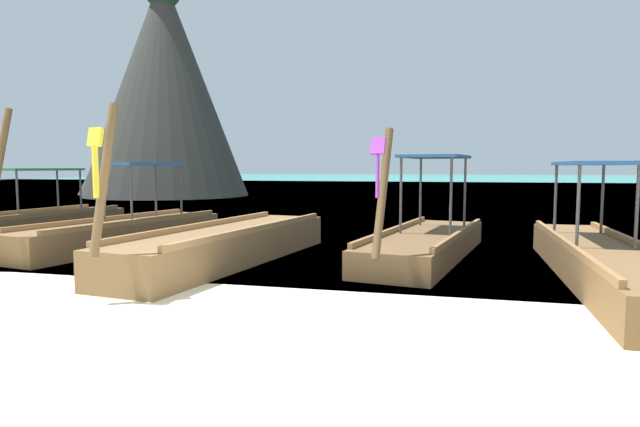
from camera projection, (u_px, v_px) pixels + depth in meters
ground at (236, 324)px, 6.06m from camera, size 120.00×120.00×0.00m
sea_water at (436, 181)px, 65.85m from camera, size 120.00×120.00×0.00m
longtail_boat_turquoise_ribbon at (12, 225)px, 13.20m from camera, size 1.81×7.25×2.52m
longtail_boat_orange_ribbon at (123, 232)px, 11.81m from camera, size 2.17×5.79×2.79m
longtail_boat_yellow_ribbon at (228, 245)px, 9.97m from camera, size 2.10×6.36×2.62m
longtail_boat_violet_ribbon at (426, 241)px, 10.53m from camera, size 2.29×6.00×2.35m
longtail_boat_blue_ribbon at (602, 260)px, 8.30m from camera, size 1.21×7.18×2.49m
karst_rock at (160, 91)px, 32.85m from camera, size 11.54×9.94×13.58m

